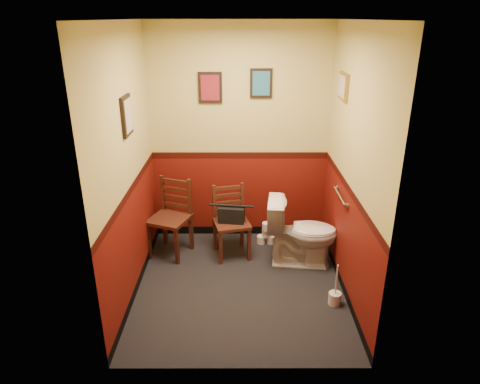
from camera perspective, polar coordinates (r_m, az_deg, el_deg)
The scene contains 17 objects.
floor at distance 4.79m, azimuth 0.01°, elevation -12.29°, with size 2.20×2.40×0.00m, color black.
ceiling at distance 3.94m, azimuth 0.01°, elevation 22.00°, with size 2.20×2.40×0.00m, color silver.
wall_back at distance 5.32m, azimuth -0.02°, elevation 7.39°, with size 2.20×2.70×0.00m, color #59100A.
wall_front at distance 3.07m, azimuth 0.05°, elevation -4.24°, with size 2.20×2.70×0.00m, color #59100A.
wall_left at distance 4.32m, azimuth -14.78°, elevation 3.03°, with size 2.40×2.70×0.00m, color #59100A.
wall_right at distance 4.32m, azimuth 14.78°, elevation 3.05°, with size 2.40×2.70×0.00m, color #59100A.
grab_bar at distance 4.68m, azimuth 13.21°, elevation -0.56°, with size 0.05×0.56×0.06m.
framed_print_back_a at distance 5.19m, azimuth -4.00°, elevation 13.72°, with size 0.28×0.04×0.36m.
framed_print_back_b at distance 5.18m, azimuth 2.83°, elevation 14.28°, with size 0.26×0.04×0.34m.
framed_print_left at distance 4.27m, azimuth -14.85°, elevation 9.82°, with size 0.04×0.30×0.38m.
framed_print_right at distance 4.72m, azimuth 13.59°, elevation 13.54°, with size 0.04×0.34×0.28m.
toilet at distance 5.04m, azimuth 8.25°, elevation -5.39°, with size 0.46×0.82×0.80m, color white.
toilet_brush at distance 4.58m, azimuth 12.52°, elevation -13.57°, with size 0.13×0.13×0.46m.
chair_left at distance 5.25m, azimuth -9.18°, elevation -3.39°, with size 0.57×0.57×0.94m.
chair_right at distance 5.17m, azimuth -1.23°, elevation -3.97°, with size 0.49×0.49×0.87m.
handbag at distance 5.08m, azimuth -1.14°, elevation -2.98°, with size 0.32×0.19×0.22m.
tp_stack at distance 5.54m, azimuth 3.51°, elevation -5.69°, with size 0.23×0.14×0.30m.
Camera 1 is at (-0.01, -3.94, 2.72)m, focal length 32.00 mm.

